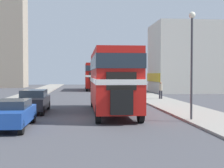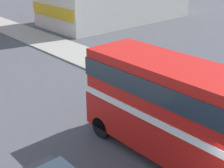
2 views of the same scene
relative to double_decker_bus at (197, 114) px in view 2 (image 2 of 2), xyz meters
The scene contains 2 objects.
double_decker_bus is the anchor object (origin of this frame).
pedestrian_walking 11.80m from the double_decker_bus, 59.92° to the left, with size 0.35×0.35×1.71m.
Camera 2 is at (-7.52, -2.60, 7.82)m, focal length 50.00 mm.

